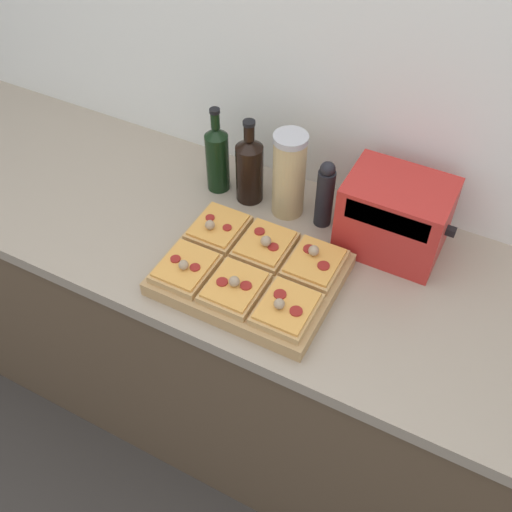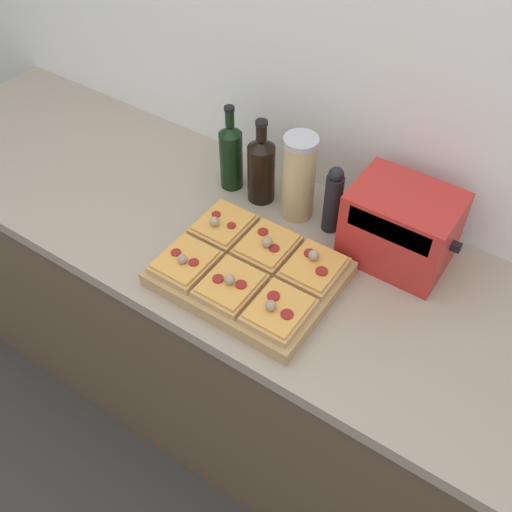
{
  "view_description": "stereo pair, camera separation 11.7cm",
  "coord_description": "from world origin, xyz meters",
  "px_view_note": "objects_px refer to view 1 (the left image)",
  "views": [
    {
      "loc": [
        0.47,
        -0.69,
        2.09
      ],
      "look_at": [
        -0.02,
        0.24,
        0.99
      ],
      "focal_mm": 42.0,
      "sensor_mm": 36.0,
      "label": 1
    },
    {
      "loc": [
        0.57,
        -0.63,
        2.09
      ],
      "look_at": [
        -0.02,
        0.24,
        0.99
      ],
      "focal_mm": 42.0,
      "sensor_mm": 36.0,
      "label": 2
    }
  ],
  "objects_px": {
    "grain_jar_tall": "(289,175)",
    "pepper_mill": "(325,194)",
    "olive_oil_bottle": "(217,157)",
    "cutting_board": "(251,274)",
    "toaster_oven": "(395,216)",
    "wine_bottle": "(249,168)"
  },
  "relations": [
    {
      "from": "grain_jar_tall",
      "to": "pepper_mill",
      "type": "height_order",
      "value": "grain_jar_tall"
    },
    {
      "from": "grain_jar_tall",
      "to": "olive_oil_bottle",
      "type": "bearing_deg",
      "value": 180.0
    },
    {
      "from": "cutting_board",
      "to": "pepper_mill",
      "type": "relative_size",
      "value": 2.09
    },
    {
      "from": "cutting_board",
      "to": "toaster_oven",
      "type": "bearing_deg",
      "value": 45.89
    },
    {
      "from": "grain_jar_tall",
      "to": "toaster_oven",
      "type": "relative_size",
      "value": 0.89
    },
    {
      "from": "wine_bottle",
      "to": "toaster_oven",
      "type": "relative_size",
      "value": 0.91
    },
    {
      "from": "wine_bottle",
      "to": "grain_jar_tall",
      "type": "xyz_separation_m",
      "value": [
        0.12,
        0.0,
        0.02
      ]
    },
    {
      "from": "wine_bottle",
      "to": "pepper_mill",
      "type": "xyz_separation_m",
      "value": [
        0.23,
        -0.0,
        -0.0
      ]
    },
    {
      "from": "cutting_board",
      "to": "olive_oil_bottle",
      "type": "distance_m",
      "value": 0.39
    },
    {
      "from": "pepper_mill",
      "to": "wine_bottle",
      "type": "bearing_deg",
      "value": 180.0
    },
    {
      "from": "olive_oil_bottle",
      "to": "grain_jar_tall",
      "type": "height_order",
      "value": "olive_oil_bottle"
    },
    {
      "from": "olive_oil_bottle",
      "to": "pepper_mill",
      "type": "distance_m",
      "value": 0.34
    },
    {
      "from": "olive_oil_bottle",
      "to": "grain_jar_tall",
      "type": "relative_size",
      "value": 1.04
    },
    {
      "from": "olive_oil_bottle",
      "to": "wine_bottle",
      "type": "xyz_separation_m",
      "value": [
        0.1,
        0.0,
        -0.0
      ]
    },
    {
      "from": "pepper_mill",
      "to": "toaster_oven",
      "type": "bearing_deg",
      "value": -0.25
    },
    {
      "from": "cutting_board",
      "to": "wine_bottle",
      "type": "xyz_separation_m",
      "value": [
        -0.15,
        0.28,
        0.09
      ]
    },
    {
      "from": "wine_bottle",
      "to": "toaster_oven",
      "type": "height_order",
      "value": "wine_bottle"
    },
    {
      "from": "olive_oil_bottle",
      "to": "pepper_mill",
      "type": "relative_size",
      "value": 1.28
    },
    {
      "from": "cutting_board",
      "to": "olive_oil_bottle",
      "type": "height_order",
      "value": "olive_oil_bottle"
    },
    {
      "from": "grain_jar_tall",
      "to": "pepper_mill",
      "type": "xyz_separation_m",
      "value": [
        0.11,
        -0.0,
        -0.03
      ]
    },
    {
      "from": "cutting_board",
      "to": "wine_bottle",
      "type": "height_order",
      "value": "wine_bottle"
    },
    {
      "from": "pepper_mill",
      "to": "toaster_oven",
      "type": "xyz_separation_m",
      "value": [
        0.2,
        -0.0,
        0.0
      ]
    }
  ]
}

